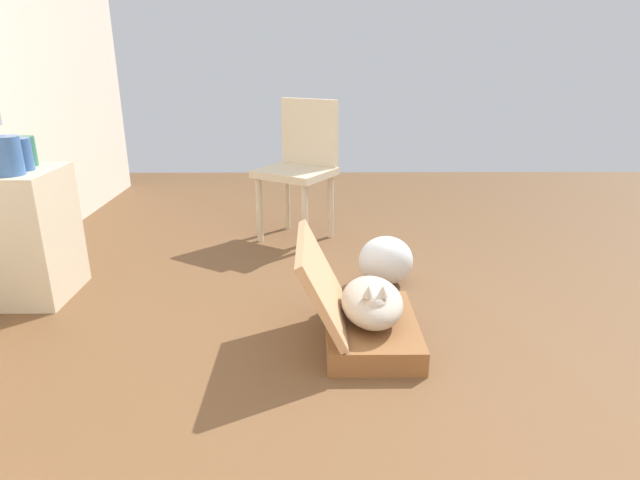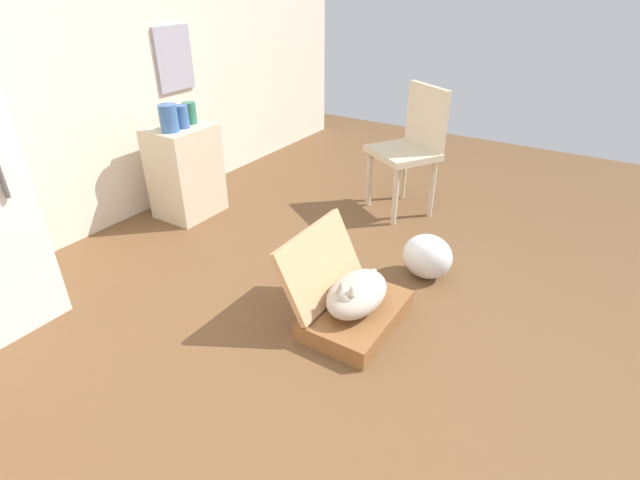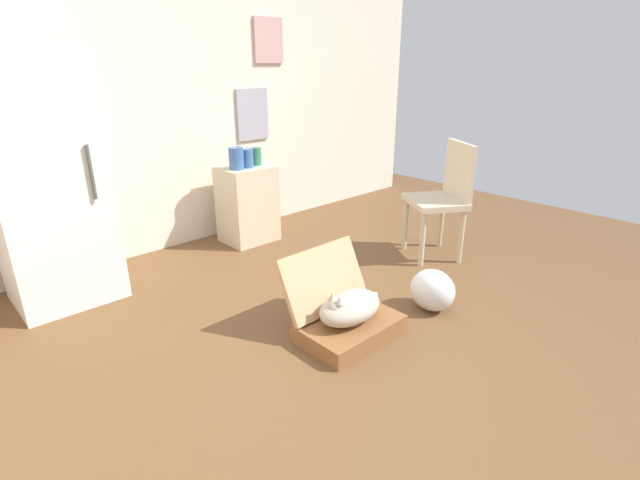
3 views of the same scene
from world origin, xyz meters
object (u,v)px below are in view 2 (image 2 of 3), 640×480
object	(u,v)px
vase_tall	(169,118)
chair	(411,144)
cat	(356,294)
plastic_bag_white	(427,256)
suitcase_base	(356,315)
side_table	(186,172)
vase_round	(182,117)
vase_short	(190,113)

from	to	relation	value
vase_tall	chair	size ratio (longest dim) A/B	0.19
cat	plastic_bag_white	size ratio (longest dim) A/B	1.66
suitcase_base	vase_tall	xyz separation A→B (m)	(0.40, 1.76, 0.75)
cat	plastic_bag_white	distance (m)	0.68
side_table	vase_tall	world-z (taller)	vase_tall
cat	plastic_bag_white	xyz separation A→B (m)	(0.66, -0.15, -0.06)
plastic_bag_white	vase_round	world-z (taller)	vase_round
vase_tall	chair	world-z (taller)	chair
suitcase_base	vase_round	size ratio (longest dim) A/B	3.77
cat	side_table	xyz separation A→B (m)	(0.52, 1.80, 0.15)
plastic_bag_white	vase_round	xyz separation A→B (m)	(-0.14, 1.90, 0.64)
vase_round	cat	bearing A→B (deg)	-106.60
cat	chair	xyz separation A→B (m)	(1.52, 0.36, 0.34)
vase_tall	suitcase_base	bearing A→B (deg)	-102.80
chair	suitcase_base	bearing A→B (deg)	-44.60
suitcase_base	vase_short	xyz separation A→B (m)	(0.63, 1.79, 0.73)
cat	vase_tall	bearing A→B (deg)	76.99
cat	vase_tall	distance (m)	1.90
cat	suitcase_base	bearing A→B (deg)	-3.03
vase_tall	vase_short	xyz separation A→B (m)	(0.23, 0.03, -0.02)
suitcase_base	plastic_bag_white	world-z (taller)	plastic_bag_white
vase_tall	vase_round	distance (m)	0.12
plastic_bag_white	vase_short	bearing A→B (deg)	90.77
side_table	vase_short	distance (m)	0.45
plastic_bag_white	side_table	bearing A→B (deg)	94.16
vase_tall	cat	bearing A→B (deg)	-103.01
vase_tall	plastic_bag_white	bearing A→B (deg)	-82.33
cat	vase_short	distance (m)	1.99
suitcase_base	vase_short	world-z (taller)	vase_short
side_table	cat	bearing A→B (deg)	-106.17
suitcase_base	side_table	size ratio (longest dim) A/B	0.87
vase_round	chair	xyz separation A→B (m)	(1.00, -1.39, -0.24)
suitcase_base	vase_round	world-z (taller)	vase_round
suitcase_base	cat	world-z (taller)	cat
suitcase_base	side_table	distance (m)	1.90
suitcase_base	cat	distance (m)	0.15
vase_round	side_table	bearing A→B (deg)	90.00
vase_round	chair	bearing A→B (deg)	-54.24
vase_round	chair	world-z (taller)	chair
suitcase_base	cat	xyz separation A→B (m)	(-0.01, 0.00, 0.15)
suitcase_base	plastic_bag_white	xyz separation A→B (m)	(0.66, -0.15, 0.09)
vase_short	vase_round	world-z (taller)	vase_round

